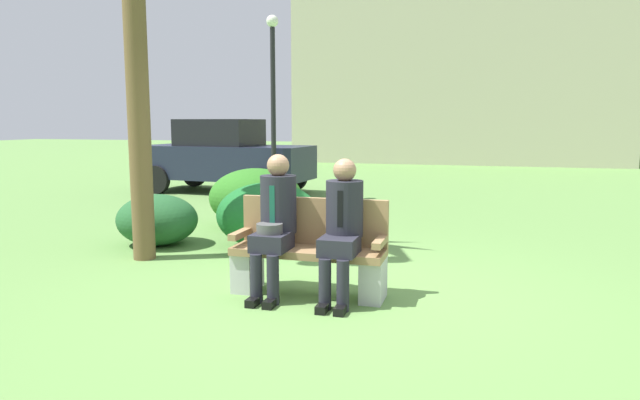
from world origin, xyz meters
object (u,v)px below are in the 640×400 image
Objects in this scene: seated_man_right at (342,222)px; shrub_mid_lawn at (256,198)px; parked_car_near at (225,156)px; building_backdrop at (459,59)px; shrub_near_bench at (157,220)px; shrub_far_lawn at (268,215)px; park_bench at (310,252)px; seated_man_left at (275,218)px; street_lamp at (273,89)px.

seated_man_right reaches higher than shrub_mid_lawn.
parked_car_near is 14.99m from building_backdrop.
parked_car_near is (-1.61, 5.46, 0.50)m from shrub_near_bench.
parked_car_near is at bearing 120.58° from shrub_far_lawn.
shrub_near_bench is at bearing -98.87° from building_backdrop.
shrub_near_bench is 1.75m from shrub_mid_lawn.
park_bench is 0.36× the size of parked_car_near.
parked_car_near reaches higher than shrub_near_bench.
park_bench is 1.06× the size of shrub_far_lawn.
shrub_near_bench is at bearing -115.81° from shrub_mid_lawn.
shrub_near_bench is (-2.27, 1.62, -0.40)m from seated_man_left.
shrub_mid_lawn is at bearing 123.97° from seated_man_right.
parked_car_near is at bearing 106.39° from shrub_near_bench.
parked_car_near reaches higher than park_bench.
seated_man_right is at bearing -29.14° from shrub_near_bench.
seated_man_right is 0.10× the size of building_backdrop.
building_backdrop reaches higher than seated_man_left.
seated_man_left is 0.35× the size of street_lamp.
parked_car_near reaches higher than shrub_mid_lawn.
street_lamp is at bearing 113.52° from park_bench.
seated_man_right is (0.64, 0.00, -0.01)m from seated_man_left.
seated_man_right is (0.34, -0.12, 0.32)m from park_bench.
parked_car_near is (-3.07, 5.20, 0.41)m from shrub_far_lawn.
seated_man_right is 8.40m from parked_car_near.
shrub_mid_lawn is at bearing -74.87° from street_lamp.
shrub_near_bench is at bearing 144.39° from seated_man_left.
street_lamp is at bearing 110.65° from seated_man_left.
shrub_mid_lawn is at bearing -97.25° from building_backdrop.
parked_car_near is at bearing 122.51° from seated_man_right.
shrub_mid_lawn is 4.57m from parked_car_near.
park_bench is 0.48m from seated_man_right.
shrub_far_lawn is (-1.44, 1.88, -0.30)m from seated_man_right.
seated_man_right is 6.90m from street_lamp.
park_bench is at bearing -59.06° from parked_car_near.
shrub_far_lawn is (-0.80, 1.89, -0.31)m from seated_man_left.
park_bench is 0.46m from seated_man_left.
seated_man_right is 0.32× the size of parked_car_near.
shrub_near_bench is 5.72m from parked_car_near.
street_lamp reaches higher than park_bench.
building_backdrop is (0.74, 20.91, 3.57)m from seated_man_left.
seated_man_right is 3.86m from shrub_mid_lawn.
street_lamp reaches higher than parked_car_near.
park_bench is 0.39× the size of street_lamp.
street_lamp is at bearing -32.93° from parked_car_near.
parked_car_near is 1.07× the size of street_lamp.
seated_man_left is at bearing -69.35° from street_lamp.
seated_man_right reaches higher than shrub_near_bench.
park_bench is 1.09× the size of seated_man_left.
shrub_far_lawn is at bearing 127.42° from seated_man_right.
shrub_near_bench is 1.49m from shrub_far_lawn.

